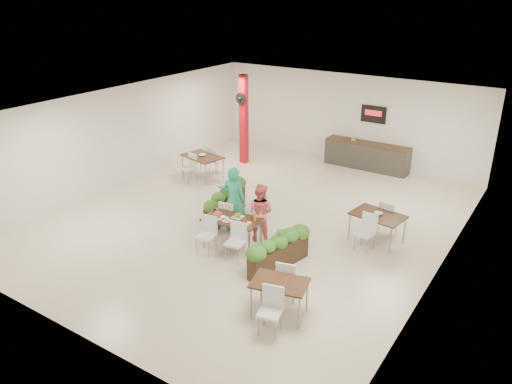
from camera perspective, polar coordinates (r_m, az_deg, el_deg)
ground at (r=14.00m, az=-0.06°, el=-3.09°), size 12.00×12.00×0.00m
room_shell at (r=13.25m, az=-0.07°, el=4.76°), size 10.10×12.10×3.22m
red_column at (r=17.98m, az=-1.42°, el=8.37°), size 0.40×0.41×3.20m
service_counter at (r=18.12m, az=12.54°, el=4.14°), size 3.00×0.64×2.20m
main_table at (r=12.35m, az=-2.80°, el=-3.51°), size 1.49×1.77×0.92m
diner_man at (r=12.93m, az=-2.53°, el=-0.94°), size 0.72×0.52×1.82m
diner_woman at (r=12.58m, az=0.45°, el=-2.35°), size 0.81×0.67×1.53m
planter_left at (r=13.85m, az=-3.53°, el=-1.06°), size 0.65×1.99×1.05m
planter_right at (r=11.47m, az=2.64°, el=-6.52°), size 0.69×1.85×0.98m
side_table_a at (r=16.93m, az=-6.12°, el=3.78°), size 1.51×1.67×0.92m
side_table_b at (r=12.91m, az=13.74°, el=-2.97°), size 1.38×1.66×0.92m
side_table_c at (r=9.89m, az=2.72°, el=-10.90°), size 1.23×1.67×0.92m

